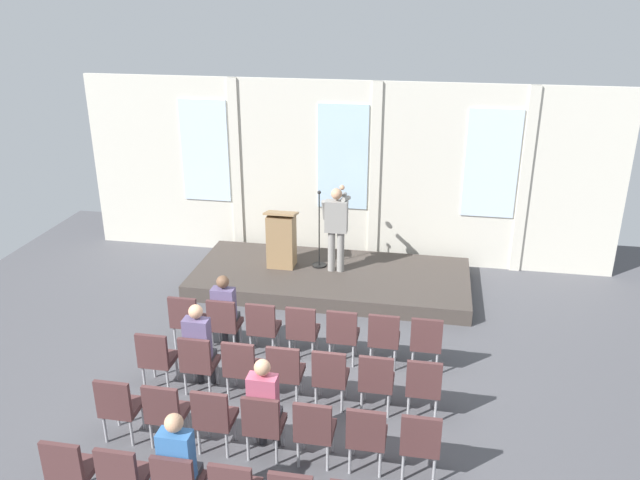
# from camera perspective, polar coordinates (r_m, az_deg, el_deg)

# --- Properties ---
(ground_plane) EXTENTS (14.28, 14.28, 0.00)m
(ground_plane) POSITION_cam_1_polar(r_m,az_deg,el_deg) (9.19, -3.26, -14.70)
(ground_plane) COLOR #4C4C51
(rear_partition) EXTENTS (10.98, 0.14, 3.74)m
(rear_partition) POSITION_cam_1_polar(r_m,az_deg,el_deg) (13.17, 2.17, 6.09)
(rear_partition) COLOR beige
(rear_partition) RESTS_ON ground
(stage_platform) EXTENTS (5.29, 2.32, 0.29)m
(stage_platform) POSITION_cam_1_polar(r_m,az_deg,el_deg) (12.44, 0.96, -3.46)
(stage_platform) COLOR #3F3833
(stage_platform) RESTS_ON ground
(speaker) EXTENTS (0.52, 0.69, 1.66)m
(speaker) POSITION_cam_1_polar(r_m,az_deg,el_deg) (12.08, 1.46, 1.47)
(speaker) COLOR gray
(speaker) RESTS_ON stage_platform
(mic_stand) EXTENTS (0.28, 0.28, 1.55)m
(mic_stand) POSITION_cam_1_polar(r_m,az_deg,el_deg) (12.49, -0.07, -0.91)
(mic_stand) COLOR black
(mic_stand) RESTS_ON stage_platform
(lectern) EXTENTS (0.60, 0.48, 1.16)m
(lectern) POSITION_cam_1_polar(r_m,az_deg,el_deg) (12.45, -3.46, 0.03)
(lectern) COLOR #93724C
(lectern) RESTS_ON stage_platform
(chair_r0_c0) EXTENTS (0.46, 0.44, 0.94)m
(chair_r0_c0) POSITION_cam_1_polar(r_m,az_deg,el_deg) (10.46, -11.85, -6.80)
(chair_r0_c0) COLOR #99999E
(chair_r0_c0) RESTS_ON ground
(chair_r0_c1) EXTENTS (0.46, 0.44, 0.94)m
(chair_r0_c1) POSITION_cam_1_polar(r_m,az_deg,el_deg) (10.25, -8.55, -7.18)
(chair_r0_c1) COLOR #99999E
(chair_r0_c1) RESTS_ON ground
(audience_r0_c1) EXTENTS (0.36, 0.39, 1.30)m
(audience_r0_c1) POSITION_cam_1_polar(r_m,az_deg,el_deg) (10.23, -8.46, -6.04)
(audience_r0_c1) COLOR #2D2D33
(audience_r0_c1) RESTS_ON ground
(chair_r0_c2) EXTENTS (0.46, 0.44, 0.94)m
(chair_r0_c2) POSITION_cam_1_polar(r_m,az_deg,el_deg) (10.08, -5.13, -7.54)
(chair_r0_c2) COLOR #99999E
(chair_r0_c2) RESTS_ON ground
(chair_r0_c3) EXTENTS (0.46, 0.44, 0.94)m
(chair_r0_c3) POSITION_cam_1_polar(r_m,az_deg,el_deg) (9.94, -1.59, -7.89)
(chair_r0_c3) COLOR #99999E
(chair_r0_c3) RESTS_ON ground
(chair_r0_c4) EXTENTS (0.46, 0.44, 0.94)m
(chair_r0_c4) POSITION_cam_1_polar(r_m,az_deg,el_deg) (9.84, 2.03, -8.22)
(chair_r0_c4) COLOR #99999E
(chair_r0_c4) RESTS_ON ground
(chair_r0_c5) EXTENTS (0.46, 0.44, 0.94)m
(chair_r0_c5) POSITION_cam_1_polar(r_m,az_deg,el_deg) (9.79, 5.72, -8.52)
(chair_r0_c5) COLOR #99999E
(chair_r0_c5) RESTS_ON ground
(chair_r0_c6) EXTENTS (0.46, 0.44, 0.94)m
(chair_r0_c6) POSITION_cam_1_polar(r_m,az_deg,el_deg) (9.77, 9.44, -8.79)
(chair_r0_c6) COLOR #99999E
(chair_r0_c6) RESTS_ON ground
(chair_r1_c0) EXTENTS (0.46, 0.44, 0.94)m
(chair_r1_c0) POSITION_cam_1_polar(r_m,az_deg,el_deg) (9.55, -14.39, -10.00)
(chair_r1_c0) COLOR #99999E
(chair_r1_c0) RESTS_ON ground
(chair_r1_c1) EXTENTS (0.46, 0.44, 0.94)m
(chair_r1_c1) POSITION_cam_1_polar(r_m,az_deg,el_deg) (9.33, -10.81, -10.51)
(chair_r1_c1) COLOR #99999E
(chair_r1_c1) RESTS_ON ground
(audience_r1_c1) EXTENTS (0.36, 0.39, 1.39)m
(audience_r1_c1) POSITION_cam_1_polar(r_m,az_deg,el_deg) (9.27, -10.74, -9.04)
(audience_r1_c1) COLOR #2D2D33
(audience_r1_c1) RESTS_ON ground
(chair_r1_c2) EXTENTS (0.46, 0.44, 0.94)m
(chair_r1_c2) POSITION_cam_1_polar(r_m,az_deg,el_deg) (9.14, -7.05, -11.00)
(chair_r1_c2) COLOR #99999E
(chair_r1_c2) RESTS_ON ground
(chair_r1_c3) EXTENTS (0.46, 0.44, 0.94)m
(chair_r1_c3) POSITION_cam_1_polar(r_m,az_deg,el_deg) (8.99, -3.13, -11.46)
(chair_r1_c3) COLOR #99999E
(chair_r1_c3) RESTS_ON ground
(chair_r1_c4) EXTENTS (0.46, 0.44, 0.94)m
(chair_r1_c4) POSITION_cam_1_polar(r_m,az_deg,el_deg) (8.88, 0.91, -11.88)
(chair_r1_c4) COLOR #99999E
(chair_r1_c4) RESTS_ON ground
(chair_r1_c5) EXTENTS (0.46, 0.44, 0.94)m
(chair_r1_c5) POSITION_cam_1_polar(r_m,az_deg,el_deg) (8.82, 5.04, -12.25)
(chair_r1_c5) COLOR #99999E
(chair_r1_c5) RESTS_ON ground
(chair_r1_c6) EXTENTS (0.46, 0.44, 0.94)m
(chair_r1_c6) POSITION_cam_1_polar(r_m,az_deg,el_deg) (8.80, 9.22, -12.56)
(chair_r1_c6) COLOR #99999E
(chair_r1_c6) RESTS_ON ground
(chair_r2_c0) EXTENTS (0.46, 0.44, 0.94)m
(chair_r2_c0) POSITION_cam_1_polar(r_m,az_deg,el_deg) (8.71, -17.52, -13.81)
(chair_r2_c0) COLOR #99999E
(chair_r2_c0) RESTS_ON ground
(chair_r2_c1) EXTENTS (0.46, 0.44, 0.94)m
(chair_r2_c1) POSITION_cam_1_polar(r_m,az_deg,el_deg) (8.46, -13.61, -14.53)
(chair_r2_c1) COLOR #99999E
(chair_r2_c1) RESTS_ON ground
(chair_r2_c2) EXTENTS (0.46, 0.44, 0.94)m
(chair_r2_c2) POSITION_cam_1_polar(r_m,az_deg,el_deg) (8.25, -9.46, -15.21)
(chair_r2_c2) COLOR #99999E
(chair_r2_c2) RESTS_ON ground
(chair_r2_c3) EXTENTS (0.46, 0.44, 0.94)m
(chair_r2_c3) POSITION_cam_1_polar(r_m,az_deg,el_deg) (8.09, -5.08, -15.84)
(chair_r2_c3) COLOR #99999E
(chair_r2_c3) RESTS_ON ground
(audience_r2_c3) EXTENTS (0.36, 0.39, 1.37)m
(audience_r2_c3) POSITION_cam_1_polar(r_m,az_deg,el_deg) (8.01, -4.98, -14.23)
(audience_r2_c3) COLOR #2D2D33
(audience_r2_c3) RESTS_ON ground
(chair_r2_c4) EXTENTS (0.46, 0.44, 0.94)m
(chair_r2_c4) POSITION_cam_1_polar(r_m,az_deg,el_deg) (7.97, -0.52, -16.40)
(chair_r2_c4) COLOR #99999E
(chair_r2_c4) RESTS_ON ground
(chair_r2_c5) EXTENTS (0.46, 0.44, 0.94)m
(chair_r2_c5) POSITION_cam_1_polar(r_m,az_deg,el_deg) (7.90, 4.17, -16.87)
(chair_r2_c5) COLOR #99999E
(chair_r2_c5) RESTS_ON ground
(chair_r2_c6) EXTENTS (0.46, 0.44, 0.94)m
(chair_r2_c6) POSITION_cam_1_polar(r_m,az_deg,el_deg) (7.88, 8.94, -17.24)
(chair_r2_c6) COLOR #99999E
(chair_r2_c6) RESTS_ON ground
(chair_r3_c0) EXTENTS (0.46, 0.44, 0.94)m
(chair_r3_c0) POSITION_cam_1_polar(r_m,az_deg,el_deg) (7.94, -21.43, -18.35)
(chair_r3_c0) COLOR #99999E
(chair_r3_c0) RESTS_ON ground
(chair_r3_c1) EXTENTS (0.46, 0.44, 0.94)m
(chair_r3_c1) POSITION_cam_1_polar(r_m,az_deg,el_deg) (7.67, -17.17, -19.36)
(chair_r3_c1) COLOR #99999E
(chair_r3_c1) RESTS_ON ground
(audience_r3_c2) EXTENTS (0.36, 0.39, 1.37)m
(audience_r3_c2) POSITION_cam_1_polar(r_m,az_deg,el_deg) (7.34, -12.46, -18.65)
(audience_r3_c2) COLOR #2D2D33
(audience_r3_c2) RESTS_ON ground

